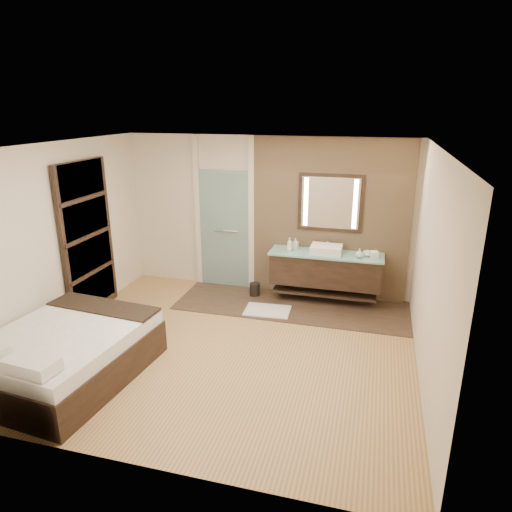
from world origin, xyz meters
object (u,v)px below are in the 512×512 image
(vanity, at_px, (325,269))
(bed, at_px, (66,354))
(waste_bin, at_px, (255,290))
(mirror_unit, at_px, (330,203))

(vanity, relative_size, bed, 0.87)
(vanity, distance_m, bed, 4.13)
(waste_bin, bearing_deg, bed, -117.27)
(mirror_unit, relative_size, waste_bin, 4.67)
(mirror_unit, bearing_deg, waste_bin, -165.67)
(bed, height_order, waste_bin, bed)
(vanity, height_order, waste_bin, vanity)
(bed, relative_size, waste_bin, 9.33)
(mirror_unit, bearing_deg, bed, -129.69)
(vanity, height_order, mirror_unit, mirror_unit)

